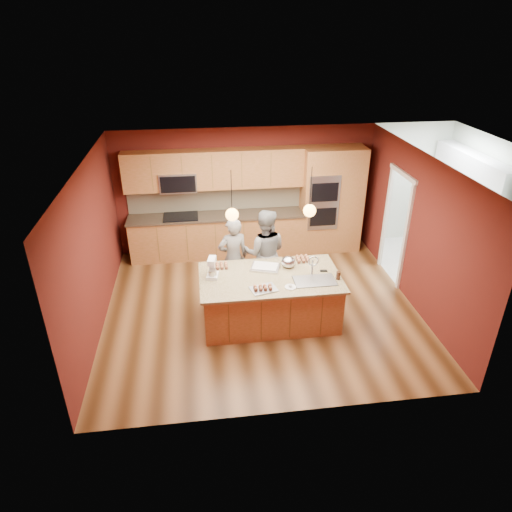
{
  "coord_description": "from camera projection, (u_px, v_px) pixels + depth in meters",
  "views": [
    {
      "loc": [
        -1.0,
        -6.82,
        4.67
      ],
      "look_at": [
        -0.11,
        -0.1,
        1.11
      ],
      "focal_mm": 32.0,
      "sensor_mm": 36.0,
      "label": 1
    }
  ],
  "objects": [
    {
      "name": "oven_column",
      "position": [
        331.0,
        200.0,
        9.88
      ],
      "size": [
        1.3,
        0.62,
        2.3
      ],
      "color": "#925D22",
      "rests_on": "floor"
    },
    {
      "name": "island",
      "position": [
        271.0,
        298.0,
        7.74
      ],
      "size": [
        2.34,
        1.31,
        1.24
      ],
      "color": "#925D22",
      "rests_on": "floor"
    },
    {
      "name": "wall_left",
      "position": [
        92.0,
        250.0,
        7.33
      ],
      "size": [
        0.0,
        5.0,
        5.0
      ],
      "primitive_type": "plane",
      "rotation": [
        1.57,
        0.0,
        1.57
      ],
      "color": "#511712",
      "rests_on": "ground"
    },
    {
      "name": "doorway_trim",
      "position": [
        395.0,
        228.0,
        8.81
      ],
      "size": [
        0.08,
        1.11,
        2.2
      ],
      "primitive_type": null,
      "color": "silver",
      "rests_on": "wall_right"
    },
    {
      "name": "cupcakes_right",
      "position": [
        303.0,
        259.0,
        8.02
      ],
      "size": [
        0.25,
        0.25,
        0.07
      ],
      "primitive_type": null,
      "color": "#BE7247",
      "rests_on": "island"
    },
    {
      "name": "stand_mixer",
      "position": [
        212.0,
        269.0,
        7.48
      ],
      "size": [
        0.22,
        0.28,
        0.34
      ],
      "rotation": [
        0.0,
        0.0,
        -0.2
      ],
      "color": "white",
      "rests_on": "island"
    },
    {
      "name": "cabinet_run",
      "position": [
        215.0,
        212.0,
        9.71
      ],
      "size": [
        3.74,
        0.64,
        2.3
      ],
      "color": "#925D22",
      "rests_on": "floor"
    },
    {
      "name": "floor",
      "position": [
        261.0,
        307.0,
        8.28
      ],
      "size": [
        5.5,
        5.5,
        0.0
      ],
      "primitive_type": "plane",
      "color": "#442711",
      "rests_on": "ground"
    },
    {
      "name": "pendant_left",
      "position": [
        232.0,
        214.0,
        6.94
      ],
      "size": [
        0.2,
        0.2,
        0.8
      ],
      "color": "black",
      "rests_on": "ceiling"
    },
    {
      "name": "person_left",
      "position": [
        233.0,
        258.0,
        8.32
      ],
      "size": [
        0.63,
        0.48,
        1.55
      ],
      "primitive_type": "imported",
      "rotation": [
        0.0,
        0.0,
        3.36
      ],
      "color": "black",
      "rests_on": "floor"
    },
    {
      "name": "wall_right",
      "position": [
        417.0,
        231.0,
        7.97
      ],
      "size": [
        0.0,
        5.0,
        5.0
      ],
      "primitive_type": "plane",
      "rotation": [
        1.57,
        0.0,
        -1.57
      ],
      "color": "#511712",
      "rests_on": "ground"
    },
    {
      "name": "pendant_right",
      "position": [
        310.0,
        210.0,
        7.09
      ],
      "size": [
        0.2,
        0.2,
        0.8
      ],
      "color": "black",
      "rests_on": "ceiling"
    },
    {
      "name": "phone",
      "position": [
        324.0,
        271.0,
        7.71
      ],
      "size": [
        0.13,
        0.08,
        0.01
      ],
      "primitive_type": "cube",
      "rotation": [
        0.0,
        0.0,
        -0.11
      ],
      "color": "black",
      "rests_on": "island"
    },
    {
      "name": "sheet_cake",
      "position": [
        265.0,
        267.0,
        7.79
      ],
      "size": [
        0.57,
        0.49,
        0.05
      ],
      "rotation": [
        0.0,
        0.0,
        -0.33
      ],
      "color": "silver",
      "rests_on": "island"
    },
    {
      "name": "wall_front",
      "position": [
        291.0,
        330.0,
        5.45
      ],
      "size": [
        5.5,
        0.0,
        5.5
      ],
      "primitive_type": "plane",
      "rotation": [
        -1.57,
        0.0,
        0.0
      ],
      "color": "#511712",
      "rests_on": "ground"
    },
    {
      "name": "cupcakes_rack",
      "position": [
        263.0,
        287.0,
        7.14
      ],
      "size": [
        0.31,
        0.15,
        0.07
      ],
      "primitive_type": null,
      "color": "#BE7247",
      "rests_on": "island"
    },
    {
      "name": "ceiling",
      "position": [
        262.0,
        161.0,
        7.02
      ],
      "size": [
        5.5,
        5.5,
        0.0
      ],
      "primitive_type": "plane",
      "rotation": [
        3.14,
        0.0,
        0.0
      ],
      "color": "silver",
      "rests_on": "ground"
    },
    {
      "name": "plate",
      "position": [
        290.0,
        287.0,
        7.24
      ],
      "size": [
        0.18,
        0.18,
        0.01
      ],
      "primitive_type": "cylinder",
      "color": "silver",
      "rests_on": "island"
    },
    {
      "name": "laundry_room",
      "position": [
        472.0,
        174.0,
        8.93
      ],
      "size": [
        2.6,
        2.7,
        2.7
      ],
      "color": "beige",
      "rests_on": "ground"
    },
    {
      "name": "cooling_rack",
      "position": [
        264.0,
        289.0,
        7.18
      ],
      "size": [
        0.46,
        0.38,
        0.02
      ],
      "primitive_type": "cube",
      "rotation": [
        0.0,
        0.0,
        0.25
      ],
      "color": "#9FA1A5",
      "rests_on": "island"
    },
    {
      "name": "dryer",
      "position": [
        442.0,
        235.0,
        9.89
      ],
      "size": [
        0.61,
        0.63,
        0.95
      ],
      "primitive_type": "cube",
      "rotation": [
        0.0,
        0.0,
        -0.04
      ],
      "color": "white",
      "rests_on": "floor"
    },
    {
      "name": "wall_back",
      "position": [
        245.0,
        190.0,
        9.84
      ],
      "size": [
        5.5,
        0.0,
        5.5
      ],
      "primitive_type": "plane",
      "rotation": [
        1.57,
        0.0,
        0.0
      ],
      "color": "#511712",
      "rests_on": "ground"
    },
    {
      "name": "mixing_bowl",
      "position": [
        288.0,
        262.0,
        7.79
      ],
      "size": [
        0.24,
        0.24,
        0.21
      ],
      "primitive_type": "ellipsoid",
      "color": "silver",
      "rests_on": "island"
    },
    {
      "name": "person_right",
      "position": [
        265.0,
        253.0,
        8.36
      ],
      "size": [
        0.92,
        0.77,
        1.67
      ],
      "primitive_type": "imported",
      "rotation": [
        0.0,
        0.0,
        2.96
      ],
      "color": "gray",
      "rests_on": "floor"
    },
    {
      "name": "tumbler",
      "position": [
        338.0,
        275.0,
        7.44
      ],
      "size": [
        0.07,
        0.07,
        0.14
      ],
      "primitive_type": "cylinder",
      "color": "#371F12",
      "rests_on": "island"
    },
    {
      "name": "washer",
      "position": [
        458.0,
        245.0,
        9.28
      ],
      "size": [
        0.71,
        0.73,
        1.1
      ],
      "primitive_type": "cube",
      "rotation": [
        0.0,
        0.0,
        0.04
      ],
      "color": "white",
      "rests_on": "floor"
    },
    {
      "name": "cupcakes_left",
      "position": [
        220.0,
        266.0,
        7.81
      ],
      "size": [
        0.3,
        0.22,
        0.07
      ],
      "primitive_type": null,
      "color": "#BE7247",
      "rests_on": "island"
    }
  ]
}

